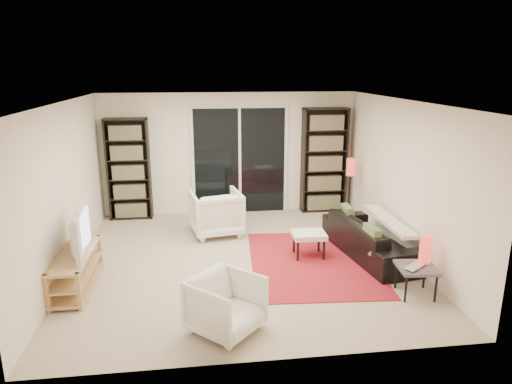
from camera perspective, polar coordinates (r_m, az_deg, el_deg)
floor at (r=7.08m, az=-1.71°, el=-8.54°), size 5.00×5.00×0.00m
wall_back at (r=9.12m, az=-3.34°, el=4.79°), size 5.00×0.02×2.40m
wall_front at (r=4.33m, az=1.47°, el=-7.32°), size 5.00×0.02×2.40m
wall_left at (r=6.92m, az=-22.87°, el=0.17°), size 0.02×5.00×2.40m
wall_right at (r=7.35m, az=17.98°, el=1.48°), size 0.02×5.00×2.40m
ceiling at (r=6.49m, az=-1.89°, el=11.21°), size 5.00×5.00×0.02m
sliding_door at (r=9.13m, az=-2.05°, el=3.86°), size 1.92×0.08×2.16m
bookshelf_left at (r=9.08m, az=-15.62°, el=2.75°), size 0.80×0.30×1.95m
bookshelf_right at (r=9.31m, az=8.52°, el=3.93°), size 0.90×0.30×2.10m
tv_stand at (r=6.61m, az=-21.56°, el=-9.01°), size 0.43×1.34×0.50m
tv at (r=6.41m, az=-21.85°, el=-4.66°), size 0.24×1.03×0.59m
rug at (r=7.07m, az=7.02°, el=-8.66°), size 2.01×2.61×0.01m
sofa at (r=7.39m, az=14.19°, el=-5.57°), size 1.07×2.08×0.58m
armchair_back at (r=8.07m, az=-5.02°, el=-2.57°), size 0.98×1.00×0.79m
armchair_front at (r=5.22m, az=-3.77°, el=-13.88°), size 0.99×0.99×0.65m
ottoman at (r=7.14m, az=6.63°, el=-5.48°), size 0.52×0.43×0.40m
side_table at (r=6.29m, az=19.44°, el=-9.14°), size 0.52×0.52×0.40m
laptop at (r=6.20m, az=19.66°, el=-8.92°), size 0.42×0.39×0.03m
table_lamp at (r=6.37m, az=20.44°, el=-6.73°), size 0.16×0.16×0.36m
floor_lamp at (r=8.83m, az=11.71°, el=2.18°), size 0.18×0.18×1.21m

